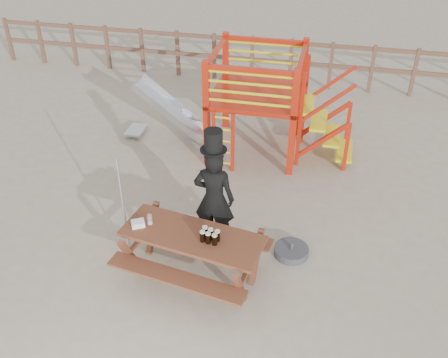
# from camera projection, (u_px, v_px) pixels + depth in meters

# --- Properties ---
(ground) EXTENTS (60.00, 60.00, 0.00)m
(ground) POSITION_uv_depth(u_px,v_px,m) (199.00, 266.00, 7.42)
(ground) COLOR tan
(ground) RESTS_ON ground
(back_fence) EXTENTS (15.09, 0.09, 1.20)m
(back_fence) POSITION_uv_depth(u_px,v_px,m) (271.00, 56.00, 12.66)
(back_fence) COLOR brown
(back_fence) RESTS_ON ground
(playground_fort) EXTENTS (4.71, 1.84, 2.10)m
(playground_fort) POSITION_uv_depth(u_px,v_px,m) (253.00, 100.00, 9.69)
(playground_fort) COLOR #B61F0C
(playground_fort) RESTS_ON ground
(picnic_table) EXTENTS (2.16, 1.66, 0.76)m
(picnic_table) POSITION_uv_depth(u_px,v_px,m) (193.00, 250.00, 7.00)
(picnic_table) COLOR brown
(picnic_table) RESTS_ON ground
(man_with_hat) EXTENTS (0.62, 0.41, 1.99)m
(man_with_hat) POSITION_uv_depth(u_px,v_px,m) (214.00, 196.00, 7.35)
(man_with_hat) COLOR black
(man_with_hat) RESTS_ON ground
(metal_pole) EXTENTS (0.04, 0.04, 1.72)m
(metal_pole) POSITION_uv_depth(u_px,v_px,m) (124.00, 210.00, 7.14)
(metal_pole) COLOR #B2B2B7
(metal_pole) RESTS_ON ground
(parasol_base) EXTENTS (0.53, 0.53, 0.22)m
(parasol_base) POSITION_uv_depth(u_px,v_px,m) (291.00, 251.00, 7.59)
(parasol_base) COLOR #3E3E43
(parasol_base) RESTS_ON ground
(paper_bag) EXTENTS (0.23, 0.21, 0.08)m
(paper_bag) POSITION_uv_depth(u_px,v_px,m) (138.00, 224.00, 6.97)
(paper_bag) COLOR white
(paper_bag) RESTS_ON picnic_table
(stout_pints) EXTENTS (0.26, 0.20, 0.17)m
(stout_pints) POSITION_uv_depth(u_px,v_px,m) (210.00, 236.00, 6.69)
(stout_pints) COLOR black
(stout_pints) RESTS_ON picnic_table
(empty_glasses) EXTENTS (0.07, 0.07, 0.15)m
(empty_glasses) POSITION_uv_depth(u_px,v_px,m) (150.00, 220.00, 7.00)
(empty_glasses) COLOR silver
(empty_glasses) RESTS_ON picnic_table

